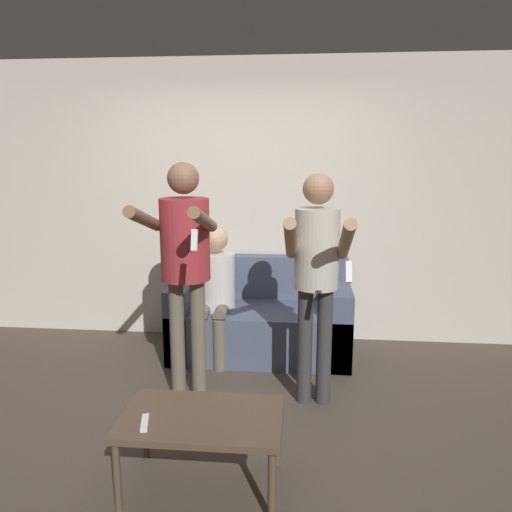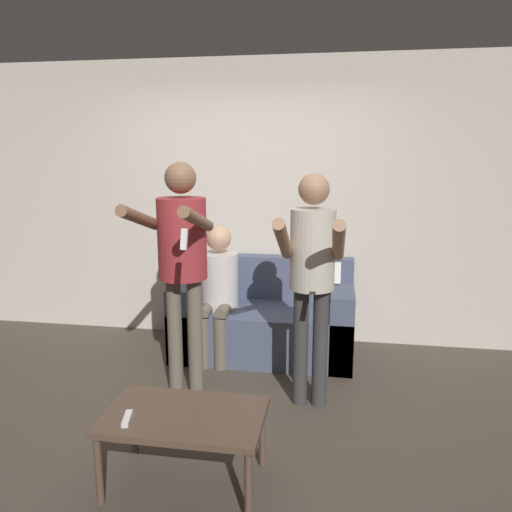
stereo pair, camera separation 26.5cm
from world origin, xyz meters
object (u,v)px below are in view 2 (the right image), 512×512
at_px(person_standing_right, 312,266).
at_px(remote_on_table, 127,419).
at_px(person_standing_left, 182,251).
at_px(person_seated, 218,285).
at_px(couch, 264,321).
at_px(coffee_table, 184,421).

relative_size(person_standing_right, remote_on_table, 10.96).
distance_m(person_standing_left, person_seated, 0.90).
distance_m(couch, coffee_table, 1.95).
relative_size(couch, person_seated, 1.34).
bearing_deg(coffee_table, person_standing_left, 107.27).
bearing_deg(person_standing_right, person_standing_left, 179.77).
relative_size(person_standing_left, person_seated, 1.47).
relative_size(person_seated, coffee_table, 1.37).
bearing_deg(person_standing_left, coffee_table, -72.73).
height_order(couch, coffee_table, couch).
bearing_deg(person_standing_right, coffee_table, -121.78).
height_order(person_standing_right, remote_on_table, person_standing_right).
height_order(person_seated, coffee_table, person_seated).
distance_m(person_standing_right, remote_on_table, 1.58).
xyz_separation_m(person_seated, remote_on_table, (-0.03, -1.91, -0.23)).
relative_size(person_standing_left, remote_on_table, 11.44).
bearing_deg(person_standing_right, remote_on_table, -128.49).
height_order(couch, person_standing_left, person_standing_left).
relative_size(person_standing_left, coffee_table, 2.01).
height_order(person_standing_right, coffee_table, person_standing_right).
xyz_separation_m(person_standing_left, coffee_table, (0.32, -1.02, -0.74)).
xyz_separation_m(couch, person_seated, (-0.40, -0.16, 0.37)).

